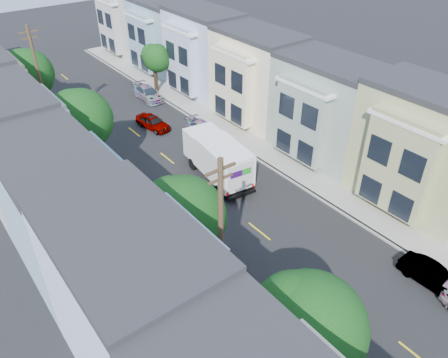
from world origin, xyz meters
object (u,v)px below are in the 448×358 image
Objects in this scene: utility_pole_far at (41,84)px; tree_d at (80,121)px; utility_pole_near at (221,247)px; lead_sedan at (153,122)px; tree_far_r at (156,59)px; parked_left_d at (162,217)px; parked_right_d at (148,93)px; tree_e at (27,74)px; tree_c at (183,218)px; tree_b at (307,329)px; parked_left_c at (280,333)px; parked_right_c at (204,130)px; fedex_truck at (218,157)px; parked_right_b at (432,276)px.

tree_d is at bearing -90.01° from utility_pole_far.
lead_sedan is at bearing 69.31° from utility_pole_near.
utility_pole_far is (-13.19, -3.05, 1.35)m from tree_far_r.
lead_sedan is 14.67m from parked_left_d.
parked_right_d is at bearing 54.57° from lead_sedan.
tree_d is 12.79m from tree_e.
utility_pole_near reaches higher than tree_c.
tree_b is 5.17m from parked_left_c.
parked_right_c is at bearing -48.45° from tree_e.
utility_pole_far is at bearing 93.86° from parked_left_c.
tree_far_r reaches higher than fedex_truck.
tree_far_r reaches higher than parked_left_d.
tree_b is at bearing -90.00° from tree_d.
utility_pole_near reaches higher than parked_left_d.
tree_c is at bearing -100.68° from parked_left_d.
tree_b reaches higher than parked_right_b.
tree_e is 20.90m from fedex_truck.
parked_left_d is 21.75m from parked_right_d.
lead_sedan is 25.57m from parked_left_c.
parked_left_d is at bearing -119.91° from tree_far_r.
tree_e is at bearing 90.00° from utility_pole_near.
parked_right_b is at bearing -26.69° from utility_pole_near.
utility_pole_far reaches higher than tree_e.
tree_c is at bearing -124.08° from lead_sedan.
tree_b is 31.72m from utility_pole_far.
tree_d reaches higher than tree_far_r.
tree_e reaches higher than parked_left_d.
tree_c is at bearing -90.00° from tree_d.
parked_left_c is 0.89× the size of parked_left_d.
lead_sedan is at bearing -124.02° from tree_far_r.
tree_b is 35.82m from tree_e.
parked_right_c is at bearing -37.32° from utility_pole_far.
tree_c is 28.83m from tree_far_r.
fedex_truck reaches higher than lead_sedan.
parked_right_b is at bearing -70.50° from utility_pole_far.
tree_e is 37.67m from parked_right_b.
parked_right_d is at bearing -151.40° from tree_far_r.
tree_b is at bearing -90.97° from parked_left_d.
utility_pole_far is at bearing 125.62° from fedex_truck.
lead_sedan is 0.91× the size of parked_right_d.
fedex_truck is at bearing -99.62° from parked_right_d.
tree_c is 14.96m from parked_right_b.
parked_left_c is 11.63m from parked_left_d.
lead_sedan is at bearing -46.31° from tree_e.
lead_sedan is 1.00× the size of parked_right_c.
tree_c reaches higher than parked_right_d.
parked_right_c is (3.05, -4.11, -0.05)m from lead_sedan.
tree_b is 18.82m from fedex_truck.
tree_c is at bearing 103.24° from parked_left_c.
tree_c reaches higher than parked_left_d.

